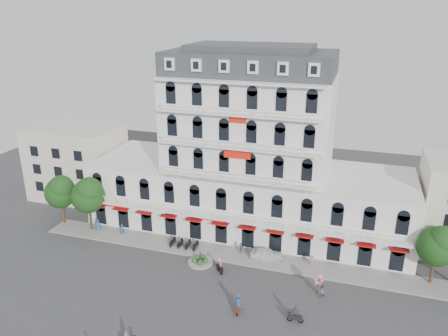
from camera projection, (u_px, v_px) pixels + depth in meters
The scene contains 18 objects.
ground at pixel (207, 296), 48.62m from camera, with size 120.00×120.00×0.00m, color #38383A.
sidewalk at pixel (230, 254), 56.65m from camera, with size 53.00×4.00×0.16m, color gray.
main_building at pixel (249, 161), 61.28m from camera, with size 45.00×15.00×25.80m.
flank_building_west at pixel (77, 161), 72.90m from camera, with size 14.00×10.00×12.00m, color beige.
traffic_island at pixel (200, 261), 54.75m from camera, with size 3.20×3.20×1.60m.
parked_scooter_row at pixel (184, 248), 58.29m from camera, with size 4.40×1.80×1.10m, color black, non-canonical shape.
tree_west_outer at pixel (60, 190), 63.02m from camera, with size 4.50×4.48×7.76m.
tree_west_inner at pixel (88, 194), 61.05m from camera, with size 4.76×4.76×8.25m.
tree_east_inner at pixel (438, 244), 48.97m from camera, with size 4.40×4.37×7.57m.
parked_car at pixel (267, 254), 55.55m from camera, with size 1.69×4.19×1.43m, color white.
rider_east at pixel (238, 303), 45.59m from camera, with size 0.69×1.70×2.32m.
rider_northeast at pixel (295, 315), 44.24m from camera, with size 1.70×0.40×1.96m.
rider_center at pixel (220, 265), 52.58m from camera, with size 1.24×1.37×1.97m.
pedestrian_left at pixel (97, 225), 62.44m from camera, with size 0.93×0.60×1.90m, color #285478.
pedestrian_mid at pixel (241, 249), 56.45m from camera, with size 1.00×0.42×1.71m, color slate.
pedestrian_right at pixel (312, 261), 53.93m from camera, with size 0.99×0.57×1.54m, color #BC6382.
pedestrian_far at pixel (122, 230), 61.34m from camera, with size 0.61×0.40×1.69m, color #255070.
balloon_vendor at pixel (320, 287), 48.08m from camera, with size 1.47×1.35×2.45m.
Camera 1 is at (14.05, -38.24, 30.20)m, focal length 35.00 mm.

